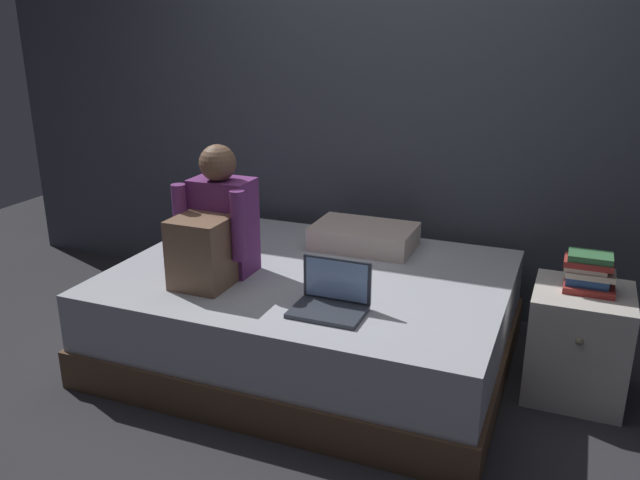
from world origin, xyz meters
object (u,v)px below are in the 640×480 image
(nightstand, at_px, (578,343))
(person_sitting, at_px, (215,229))
(pillow, at_px, (364,236))
(laptop, at_px, (331,299))
(book_stack, at_px, (589,273))
(bed, at_px, (311,315))

(nightstand, height_order, person_sitting, person_sitting)
(nightstand, xyz_separation_m, pillow, (-1.16, 0.31, 0.29))
(laptop, xyz_separation_m, pillow, (-0.13, 0.84, 0.01))
(nightstand, distance_m, laptop, 1.20)
(person_sitting, relative_size, laptop, 2.05)
(book_stack, bearing_deg, laptop, -151.96)
(bed, distance_m, pillow, 0.56)
(laptop, bearing_deg, book_stack, 28.04)
(person_sitting, xyz_separation_m, pillow, (0.54, 0.69, -0.19))
(nightstand, bearing_deg, book_stack, 75.77)
(nightstand, distance_m, pillow, 1.24)
(person_sitting, height_order, laptop, person_sitting)
(book_stack, bearing_deg, pillow, 166.09)
(pillow, bearing_deg, bed, -106.77)
(person_sitting, relative_size, book_stack, 2.84)
(laptop, distance_m, pillow, 0.85)
(bed, height_order, person_sitting, person_sitting)
(bed, distance_m, person_sitting, 0.68)
(pillow, bearing_deg, person_sitting, -128.20)
(laptop, bearing_deg, person_sitting, 167.11)
(person_sitting, distance_m, laptop, 0.72)
(pillow, distance_m, book_stack, 1.21)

